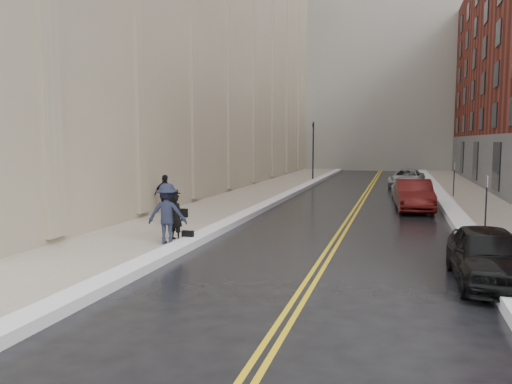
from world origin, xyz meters
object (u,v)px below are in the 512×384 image
Objects in this scene: pedestrian_b at (167,214)px; pedestrian_c at (165,195)px; car_silver_far at (407,178)px; pedestrian_a at (170,206)px; car_maroon at (414,195)px; car_black at (488,256)px; pedestrian_main at (176,217)px; car_silver_near at (409,189)px.

pedestrian_b reaches higher than pedestrian_c.
pedestrian_b is (-8.00, -24.87, 0.47)m from car_silver_far.
pedestrian_a is at bearing 119.01° from pedestrian_c.
pedestrian_a is 0.78× the size of pedestrian_b.
car_maroon is 14.23m from pedestrian_b.
car_black reaches higher than car_silver_far.
pedestrian_main reaches higher than car_black.
car_maroon is at bearing 94.86° from car_black.
car_silver_near is at bearing -114.34° from pedestrian_a.
pedestrian_main reaches higher than car_silver_near.
pedestrian_c is at bearing -112.22° from car_silver_far.
pedestrian_main is 1.03× the size of pedestrian_a.
pedestrian_a is (-9.75, -8.14, 0.13)m from car_maroon.
pedestrian_c is at bearing 147.68° from car_black.
car_maroon is 2.60× the size of pedestrian_c.
car_maroon is at bearing -154.05° from pedestrian_c.
pedestrian_c is (-2.98, 5.26, 0.13)m from pedestrian_main.
car_black is at bearing 167.54° from pedestrian_a.
pedestrian_c is at bearing -42.04° from pedestrian_main.
pedestrian_main is 6.04m from pedestrian_c.
car_silver_far is 26.13m from pedestrian_b.
car_black is 13.39m from car_maroon.
car_silver_near is at bearing -129.21° from pedestrian_b.
pedestrian_c is at bearing -76.35° from pedestrian_b.
pedestrian_b is (-8.17, -11.65, 0.36)m from car_maroon.
car_silver_near is 2.57× the size of pedestrian_c.
car_black is at bearing -88.04° from car_maroon.
car_silver_near is at bearing 87.85° from car_maroon.
car_black is 0.85× the size of car_silver_far.
pedestrian_a reaches higher than car_maroon.
car_silver_near is 15.16m from pedestrian_c.
pedestrian_c is at bearing -139.77° from car_silver_near.
car_silver_near is 16.02m from pedestrian_a.
pedestrian_main is at bearing 131.27° from pedestrian_a.
pedestrian_a is (-9.58, -21.37, 0.24)m from car_silver_far.
car_silver_far is 3.18× the size of pedestrian_a.
car_maroon is at bearing -127.77° from pedestrian_a.
pedestrian_c reaches higher than car_silver_far.
pedestrian_b is at bearing -119.42° from car_silver_near.
pedestrian_b is (-9.60, 1.67, 0.43)m from car_black.
car_maroon is 4.71m from car_silver_near.
pedestrian_b is at bearing 108.41° from pedestrian_main.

